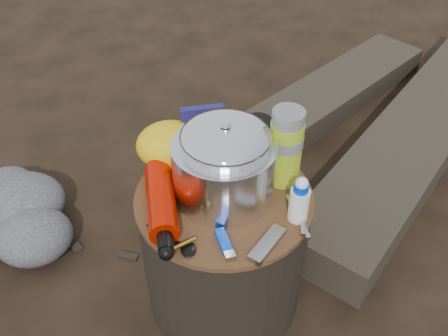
{
  "coord_description": "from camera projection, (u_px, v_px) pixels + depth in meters",
  "views": [
    {
      "loc": [
        -0.07,
        -0.84,
        1.22
      ],
      "look_at": [
        0.0,
        0.0,
        0.48
      ],
      "focal_mm": 39.74,
      "sensor_mm": 36.0,
      "label": 1
    }
  ],
  "objects": [
    {
      "name": "ground",
      "position": [
        224.0,
        292.0,
        1.44
      ],
      "size": [
        60.0,
        60.0,
        0.0
      ],
      "primitive_type": "plane",
      "color": "black",
      "rests_on": "ground"
    },
    {
      "name": "stump",
      "position": [
        224.0,
        249.0,
        1.31
      ],
      "size": [
        0.42,
        0.42,
        0.39
      ],
      "primitive_type": "cylinder",
      "color": "black",
      "rests_on": "ground"
    },
    {
      "name": "log_main",
      "position": [
        423.0,
        128.0,
        1.91
      ],
      "size": [
        1.32,
        1.44,
        0.14
      ],
      "primitive_type": "cube",
      "rotation": [
        0.0,
        0.0,
        -0.72
      ],
      "color": "#322A21",
      "rests_on": "ground"
    },
    {
      "name": "log_small",
      "position": [
        316.0,
        104.0,
        2.07
      ],
      "size": [
        1.15,
        1.02,
        0.11
      ],
      "primitive_type": "cube",
      "rotation": [
        0.0,
        0.0,
        -0.87
      ],
      "color": "#322A21",
      "rests_on": "ground"
    },
    {
      "name": "foil_windscreen",
      "position": [
        224.0,
        169.0,
        1.14
      ],
      "size": [
        0.24,
        0.24,
        0.15
      ],
      "primitive_type": "cylinder",
      "color": "silver",
      "rests_on": "stump"
    },
    {
      "name": "camping_pot",
      "position": [
        225.0,
        160.0,
        1.12
      ],
      "size": [
        0.2,
        0.2,
        0.2
      ],
      "primitive_type": "cylinder",
      "color": "silver",
      "rests_on": "stump"
    },
    {
      "name": "fuel_bottle",
      "position": [
        161.0,
        201.0,
        1.12
      ],
      "size": [
        0.09,
        0.28,
        0.07
      ],
      "primitive_type": null,
      "rotation": [
        0.0,
        0.0,
        0.09
      ],
      "color": "#C71300",
      "rests_on": "stump"
    },
    {
      "name": "thermos",
      "position": [
        285.0,
        147.0,
        1.16
      ],
      "size": [
        0.08,
        0.08,
        0.2
      ],
      "primitive_type": "cylinder",
      "color": "#A7C720",
      "rests_on": "stump"
    },
    {
      "name": "travel_mug",
      "position": [
        257.0,
        138.0,
        1.26
      ],
      "size": [
        0.07,
        0.07,
        0.11
      ],
      "primitive_type": "cylinder",
      "color": "black",
      "rests_on": "stump"
    },
    {
      "name": "stuff_sack",
      "position": [
        171.0,
        145.0,
        1.23
      ],
      "size": [
        0.17,
        0.14,
        0.12
      ],
      "primitive_type": "ellipsoid",
      "color": "yellow",
      "rests_on": "stump"
    },
    {
      "name": "food_pouch",
      "position": [
        203.0,
        132.0,
        1.26
      ],
      "size": [
        0.11,
        0.04,
        0.14
      ],
      "primitive_type": "cube",
      "rotation": [
        0.0,
        0.0,
        0.11
      ],
      "color": "navy",
      "rests_on": "stump"
    },
    {
      "name": "lighter",
      "position": [
        224.0,
        241.0,
        1.06
      ],
      "size": [
        0.04,
        0.09,
        0.02
      ],
      "primitive_type": "cube",
      "rotation": [
        0.0,
        0.0,
        0.23
      ],
      "color": "#003BE0",
      "rests_on": "stump"
    },
    {
      "name": "multitool",
      "position": [
        267.0,
        244.0,
        1.06
      ],
      "size": [
        0.1,
        0.11,
        0.02
      ],
      "primitive_type": "cube",
      "rotation": [
        0.0,
        0.0,
        -0.69
      ],
      "color": "#A3A3A7",
      "rests_on": "stump"
    },
    {
      "name": "pot_grabber",
      "position": [
        298.0,
        215.0,
        1.12
      ],
      "size": [
        0.04,
        0.14,
        0.01
      ],
      "primitive_type": null,
      "rotation": [
        0.0,
        0.0,
        0.01
      ],
      "color": "#A3A3A7",
      "rests_on": "stump"
    },
    {
      "name": "spork",
      "position": [
        167.0,
        236.0,
        1.08
      ],
      "size": [
        0.12,
        0.11,
        0.01
      ],
      "primitive_type": null,
      "rotation": [
        0.0,
        0.0,
        0.85
      ],
      "color": "black",
      "rests_on": "stump"
    },
    {
      "name": "squeeze_bottle",
      "position": [
        299.0,
        201.0,
        1.09
      ],
      "size": [
        0.04,
        0.04,
        0.11
      ],
      "primitive_type": "cylinder",
      "color": "white",
      "rests_on": "stump"
    }
  ]
}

